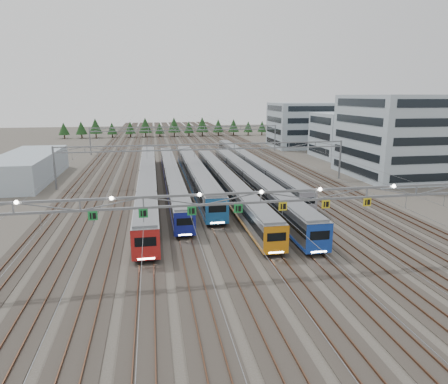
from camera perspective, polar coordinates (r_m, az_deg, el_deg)
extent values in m
plane|color=#47423A|center=(41.31, 5.04, -10.60)|extent=(400.00, 400.00, 0.00)
cube|color=#2D2823|center=(137.72, -5.92, 6.48)|extent=(54.00, 260.00, 0.08)
cube|color=brown|center=(138.18, -16.57, 6.06)|extent=(0.08, 260.00, 0.16)
cube|color=brown|center=(141.87, 4.46, 6.77)|extent=(0.08, 260.00, 0.16)
cube|color=brown|center=(137.65, -6.22, 6.52)|extent=(0.08, 260.00, 0.16)
cube|color=brown|center=(137.76, -5.62, 6.54)|extent=(0.08, 260.00, 0.16)
cube|color=black|center=(73.99, -10.78, 0.48)|extent=(2.46, 65.88, 0.37)
cube|color=#919498|center=(73.61, -10.84, 1.85)|extent=(2.89, 67.23, 3.25)
cube|color=black|center=(73.54, -10.86, 2.14)|extent=(2.95, 66.89, 0.98)
cube|color=red|center=(73.90, -10.80, 0.81)|extent=(2.94, 66.89, 0.36)
cube|color=slate|center=(73.29, -10.90, 3.17)|extent=(2.60, 65.88, 0.26)
cube|color=red|center=(41.27, -11.14, -7.49)|extent=(2.91, 0.12, 3.25)
cube|color=black|center=(41.11, -11.16, -7.00)|extent=(2.17, 0.10, 0.98)
cube|color=white|center=(41.74, -11.05, -9.34)|extent=(1.73, 0.06, 0.15)
cube|color=black|center=(77.33, -7.43, 1.16)|extent=(2.21, 59.42, 0.33)
cube|color=#919498|center=(77.00, -7.47, 2.34)|extent=(2.60, 60.64, 2.92)
cube|color=black|center=(76.94, -7.48, 2.59)|extent=(2.66, 60.33, 0.88)
cube|color=navy|center=(77.25, -7.44, 1.44)|extent=(2.65, 60.33, 0.32)
cube|color=slate|center=(76.72, -7.51, 3.48)|extent=(2.34, 59.42, 0.23)
cube|color=navy|center=(47.71, -5.61, -4.63)|extent=(2.62, 0.12, 2.92)
cube|color=black|center=(47.57, -5.62, -4.24)|extent=(1.95, 0.10, 0.88)
cube|color=white|center=(48.07, -5.57, -6.10)|extent=(1.56, 0.06, 0.14)
cube|color=black|center=(78.05, -4.15, 1.38)|extent=(2.61, 53.15, 0.39)
cube|color=#919498|center=(77.67, -4.17, 2.76)|extent=(3.07, 54.23, 3.45)
cube|color=black|center=(77.60, -4.18, 3.06)|extent=(3.13, 53.96, 1.04)
cube|color=#1D5C9F|center=(77.96, -4.16, 1.71)|extent=(3.12, 53.96, 0.38)
cube|color=slate|center=(77.35, -4.20, 4.09)|extent=(2.76, 53.15, 0.27)
cube|color=#1D5C9F|center=(51.55, -0.96, -2.80)|extent=(3.09, 0.12, 3.45)
cube|color=black|center=(51.41, -0.95, -2.37)|extent=(2.30, 0.10, 1.04)
cube|color=white|center=(51.94, -0.94, -4.41)|extent=(1.84, 0.06, 0.16)
cube|color=black|center=(70.44, 0.24, 0.06)|extent=(2.34, 57.81, 0.35)
cube|color=#919498|center=(70.06, 0.24, 1.42)|extent=(2.75, 58.99, 3.09)
cube|color=black|center=(69.98, 0.24, 1.72)|extent=(2.81, 58.69, 0.93)
cube|color=orange|center=(70.35, 0.24, 0.39)|extent=(2.80, 58.69, 0.34)
cube|color=slate|center=(69.73, 0.24, 2.74)|extent=(2.48, 57.81, 0.25)
cube|color=orange|center=(42.53, 7.48, -6.84)|extent=(2.77, 0.12, 3.09)
cube|color=black|center=(42.38, 7.51, -6.38)|extent=(2.06, 0.10, 0.93)
cube|color=white|center=(42.96, 7.45, -8.55)|extent=(1.65, 0.06, 0.15)
cube|color=black|center=(71.59, 3.75, 0.26)|extent=(2.47, 59.64, 0.37)
cube|color=#919498|center=(71.20, 3.77, 1.68)|extent=(2.91, 60.86, 3.27)
cube|color=black|center=(71.12, 3.77, 1.99)|extent=(2.97, 60.55, 0.99)
cube|color=#173DA6|center=(71.49, 3.75, 0.60)|extent=(2.96, 60.55, 0.36)
cube|color=slate|center=(70.86, 3.79, 3.05)|extent=(2.62, 59.64, 0.26)
cube|color=#173DA6|center=(43.41, 13.48, -6.53)|extent=(2.93, 0.12, 3.27)
cube|color=black|center=(43.26, 13.52, -6.05)|extent=(2.18, 0.10, 0.99)
cube|color=white|center=(43.87, 13.40, -8.30)|extent=(1.74, 0.06, 0.16)
cube|color=black|center=(90.09, 3.73, 3.01)|extent=(2.28, 67.47, 0.34)
cube|color=#919498|center=(89.80, 3.75, 4.06)|extent=(2.68, 68.85, 3.02)
cube|color=black|center=(89.75, 3.75, 4.29)|extent=(2.74, 68.51, 0.91)
cube|color=gray|center=(90.02, 3.74, 3.27)|extent=(2.73, 68.51, 0.34)
cube|color=slate|center=(89.55, 3.77, 5.07)|extent=(2.41, 67.47, 0.24)
cube|color=gray|center=(57.77, 11.93, -1.57)|extent=(2.70, 0.12, 3.02)
cube|color=black|center=(57.65, 11.96, -1.23)|extent=(2.01, 0.10, 0.91)
cube|color=white|center=(58.07, 11.89, -2.84)|extent=(1.61, 0.06, 0.14)
cube|color=slate|center=(38.78, 5.28, -0.03)|extent=(56.00, 0.22, 0.22)
cube|color=slate|center=(39.02, 5.25, -1.45)|extent=(56.00, 0.22, 0.22)
cube|color=#1B893A|center=(38.12, -18.24, -3.24)|extent=(0.85, 0.06, 0.85)
cube|color=#1B893A|center=(37.72, -11.46, -2.99)|extent=(0.85, 0.06, 0.85)
cube|color=#1B893A|center=(37.86, -4.63, -2.70)|extent=(0.85, 0.06, 0.85)
cube|color=#1B893A|center=(38.52, 2.05, -2.38)|extent=(0.85, 0.06, 0.85)
cube|color=yellow|center=(39.69, 8.41, -2.04)|extent=(0.85, 0.06, 0.85)
cube|color=yellow|center=(41.32, 14.35, -1.70)|extent=(0.85, 0.06, 0.85)
cube|color=yellow|center=(43.35, 19.77, -1.37)|extent=(0.85, 0.06, 0.85)
cylinder|color=slate|center=(79.42, -23.06, 3.15)|extent=(0.36, 0.36, 8.00)
cylinder|color=slate|center=(86.28, 16.24, 4.45)|extent=(0.36, 0.36, 8.00)
cube|color=slate|center=(77.51, -2.61, 6.83)|extent=(56.00, 0.22, 0.22)
cube|color=slate|center=(77.64, -2.60, 6.10)|extent=(56.00, 0.22, 0.22)
cylinder|color=slate|center=(123.29, -18.59, 6.88)|extent=(0.36, 0.36, 8.00)
cylinder|color=slate|center=(127.82, 7.30, 7.68)|extent=(0.36, 0.36, 8.00)
cube|color=slate|center=(122.07, -5.46, 9.25)|extent=(56.00, 0.22, 0.22)
cube|color=slate|center=(122.15, -5.45, 8.78)|extent=(56.00, 0.22, 0.22)
cube|color=#9BADB9|center=(92.32, 23.34, 7.30)|extent=(18.00, 22.00, 17.10)
cube|color=#9BADB9|center=(116.91, 16.63, 7.74)|extent=(14.00, 16.00, 12.26)
cube|color=#9BADB9|center=(138.63, 11.54, 9.35)|extent=(22.00, 18.00, 14.64)
cube|color=#9BADB9|center=(91.01, -26.21, 3.20)|extent=(10.00, 30.00, 5.38)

